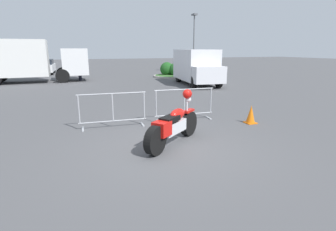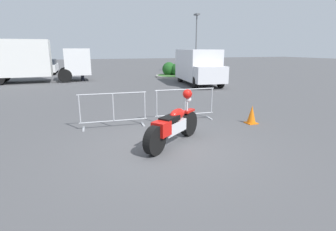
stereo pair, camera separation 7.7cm
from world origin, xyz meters
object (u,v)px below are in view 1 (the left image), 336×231
(traffic_cone, at_px, (251,115))
(crowd_barrier_near, at_px, (113,110))
(street_lamp, at_px, (194,35))
(motorcycle, at_px, (174,125))
(crowd_barrier_far, at_px, (184,104))
(box_truck, at_px, (23,59))
(delivery_van, at_px, (196,66))
(pedestrian, at_px, (80,68))
(parked_car_green, at_px, (11,67))
(parked_car_white, at_px, (45,66))

(traffic_cone, bearing_deg, crowd_barrier_near, 165.31)
(traffic_cone, xyz_separation_m, street_lamp, (6.61, 17.74, 3.42))
(motorcycle, bearing_deg, street_lamp, 24.80)
(crowd_barrier_far, relative_size, street_lamp, 0.36)
(box_truck, xyz_separation_m, delivery_van, (10.99, -5.07, -0.39))
(crowd_barrier_far, distance_m, pedestrian, 13.55)
(crowd_barrier_far, distance_m, street_lamp, 18.93)
(box_truck, relative_size, traffic_cone, 13.07)
(delivery_van, bearing_deg, crowd_barrier_near, -33.16)
(crowd_barrier_near, height_order, delivery_van, delivery_van)
(crowd_barrier_near, distance_m, traffic_cone, 4.40)
(delivery_van, xyz_separation_m, pedestrian, (-7.29, 5.04, -0.32))
(traffic_cone, distance_m, street_lamp, 19.24)
(street_lamp, bearing_deg, motorcycle, -117.42)
(parked_car_green, distance_m, street_lamp, 17.54)
(delivery_van, relative_size, parked_car_white, 1.25)
(pedestrian, xyz_separation_m, street_lamp, (11.19, 3.36, 2.79))
(parked_car_white, height_order, traffic_cone, parked_car_white)
(delivery_van, distance_m, street_lamp, 9.58)
(parked_car_white, relative_size, traffic_cone, 7.04)
(crowd_barrier_near, xyz_separation_m, pedestrian, (-0.33, 13.27, 0.37))
(motorcycle, bearing_deg, delivery_van, 22.80)
(crowd_barrier_far, bearing_deg, pedestrian, 101.56)
(box_truck, bearing_deg, crowd_barrier_near, -73.42)
(traffic_cone, bearing_deg, parked_car_green, 115.66)
(street_lamp, bearing_deg, parked_car_white, 165.24)
(crowd_barrier_far, height_order, box_truck, box_truck)
(parked_car_green, height_order, pedestrian, pedestrian)
(parked_car_white, bearing_deg, traffic_cone, -158.65)
(traffic_cone, bearing_deg, motorcycle, -163.71)
(crowd_barrier_near, bearing_deg, parked_car_white, 99.01)
(motorcycle, relative_size, delivery_van, 0.37)
(pedestrian, bearing_deg, delivery_van, -144.46)
(crowd_barrier_near, bearing_deg, parked_car_green, 106.56)
(box_truck, xyz_separation_m, street_lamp, (14.89, 3.33, 2.08))
(delivery_van, bearing_deg, box_truck, -107.66)
(motorcycle, relative_size, traffic_cone, 3.31)
(crowd_barrier_far, bearing_deg, traffic_cone, -30.84)
(crowd_barrier_far, height_order, street_lamp, street_lamp)
(delivery_van, xyz_separation_m, traffic_cone, (-2.71, -9.34, -0.95))
(motorcycle, height_order, traffic_cone, motorcycle)
(pedestrian, bearing_deg, crowd_barrier_far, 171.72)
(parked_car_green, bearing_deg, crowd_barrier_near, -161.30)
(crowd_barrier_far, bearing_deg, street_lamp, 62.98)
(box_truck, xyz_separation_m, traffic_cone, (8.28, -14.41, -1.35))
(crowd_barrier_far, relative_size, traffic_cone, 3.47)
(street_lamp, bearing_deg, pedestrian, -163.28)
(crowd_barrier_near, xyz_separation_m, traffic_cone, (4.25, -1.11, -0.26))
(parked_car_white, height_order, street_lamp, street_lamp)
(pedestrian, bearing_deg, motorcycle, 165.85)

